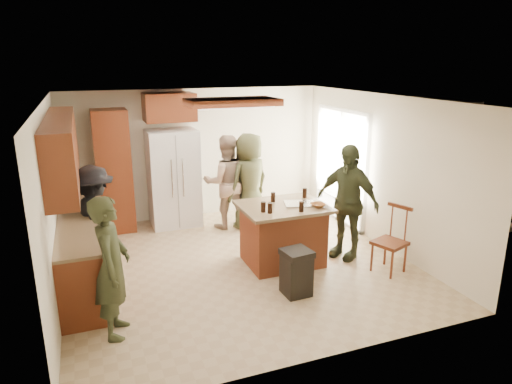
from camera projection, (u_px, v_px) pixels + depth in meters
name	position (u px, v px, depth m)	size (l,w,h in m)	color
room_shell	(407.00, 164.00, 9.74)	(8.00, 5.20, 5.00)	tan
person_front_left	(112.00, 267.00, 5.02)	(0.60, 0.44, 1.64)	#313720
person_behind_left	(226.00, 182.00, 8.34)	(0.84, 0.52, 1.73)	tan
person_behind_right	(249.00, 181.00, 8.30)	(0.87, 0.56, 1.77)	#3C3E24
person_side_right	(347.00, 202.00, 7.05)	(1.06, 0.54, 1.81)	#333921
person_counter	(96.00, 220.00, 6.56)	(1.04, 0.48, 1.60)	black
left_cabinetry	(76.00, 214.00, 6.34)	(0.64, 3.00, 2.30)	maroon
back_wall_units	(128.00, 155.00, 8.15)	(1.80, 0.60, 2.45)	maroon
refrigerator	(174.00, 178.00, 8.48)	(0.90, 0.76, 1.80)	white
kitchen_island	(283.00, 234.00, 6.94)	(1.28, 1.03, 0.93)	#AA4E2C
island_items	(298.00, 203.00, 6.76)	(1.02, 0.67, 0.15)	silver
trash_bin	(296.00, 272.00, 6.03)	(0.40, 0.40, 0.63)	black
spindle_chair	(391.00, 242.00, 6.66)	(0.54, 0.54, 0.99)	maroon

